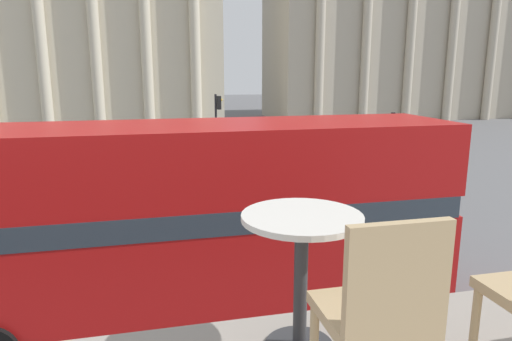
% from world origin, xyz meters
% --- Properties ---
extents(double_decker_bus, '(10.50, 2.73, 4.17)m').
position_xyz_m(double_decker_bus, '(1.20, 6.69, 2.31)').
color(double_decker_bus, black).
rests_on(double_decker_bus, ground_plane).
extents(cafe_dining_table, '(0.60, 0.60, 0.73)m').
position_xyz_m(cafe_dining_table, '(0.92, -0.35, 4.32)').
color(cafe_dining_table, '#2D2D30').
rests_on(cafe_dining_table, cafe_floor_slab).
extents(cafe_chair_0, '(0.40, 0.40, 0.91)m').
position_xyz_m(cafe_chair_0, '(1.04, -0.93, 4.30)').
color(cafe_chair_0, tan).
rests_on(cafe_chair_0, cafe_floor_slab).
extents(plaza_building_left, '(25.47, 11.41, 20.35)m').
position_xyz_m(plaza_building_left, '(-5.76, 42.61, 10.17)').
color(plaza_building_left, beige).
rests_on(plaza_building_left, ground_plane).
extents(plaza_building_right, '(30.96, 11.88, 24.81)m').
position_xyz_m(plaza_building_right, '(28.76, 46.43, 12.40)').
color(plaza_building_right, '#B2A893').
rests_on(plaza_building_right, ground_plane).
extents(traffic_light_near, '(0.42, 0.24, 4.08)m').
position_xyz_m(traffic_light_near, '(6.87, 9.11, 2.65)').
color(traffic_light_near, black).
rests_on(traffic_light_near, ground_plane).
extents(traffic_light_mid, '(0.42, 0.24, 3.22)m').
position_xyz_m(traffic_light_mid, '(-4.43, 16.35, 2.12)').
color(traffic_light_mid, black).
rests_on(traffic_light_mid, ground_plane).
extents(traffic_light_far, '(0.42, 0.24, 4.03)m').
position_xyz_m(traffic_light_far, '(3.69, 21.53, 2.62)').
color(traffic_light_far, black).
rests_on(traffic_light_far, ground_plane).
extents(pedestrian_red, '(0.32, 0.32, 1.59)m').
position_xyz_m(pedestrian_red, '(-3.07, 24.11, 0.91)').
color(pedestrian_red, '#282B33').
rests_on(pedestrian_red, ground_plane).
extents(pedestrian_blue, '(0.32, 0.32, 1.66)m').
position_xyz_m(pedestrian_blue, '(9.33, 30.20, 0.95)').
color(pedestrian_blue, '#282B33').
rests_on(pedestrian_blue, ground_plane).
extents(pedestrian_grey, '(0.32, 0.32, 1.74)m').
position_xyz_m(pedestrian_grey, '(-2.66, 19.96, 1.00)').
color(pedestrian_grey, '#282B33').
rests_on(pedestrian_grey, ground_plane).
extents(pedestrian_olive, '(0.32, 0.32, 1.64)m').
position_xyz_m(pedestrian_olive, '(1.89, 26.14, 0.94)').
color(pedestrian_olive, '#282B33').
rests_on(pedestrian_olive, ground_plane).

